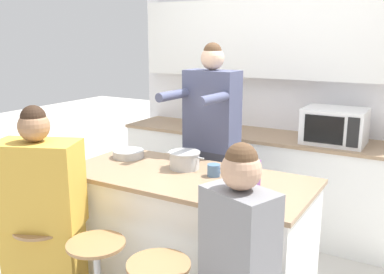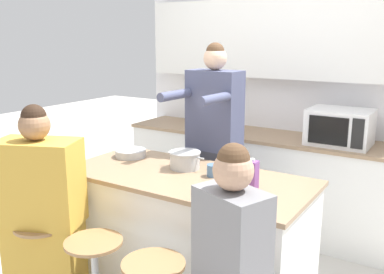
% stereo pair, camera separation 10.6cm
% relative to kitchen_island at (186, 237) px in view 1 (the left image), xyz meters
% --- Properties ---
extents(wall_back, '(3.09, 0.22, 2.70)m').
position_rel_kitchen_island_xyz_m(wall_back, '(0.00, 1.71, 1.08)').
color(wall_back, white).
rests_on(wall_back, ground_plane).
extents(back_counter, '(2.87, 0.60, 0.93)m').
position_rel_kitchen_island_xyz_m(back_counter, '(0.00, 1.43, -0.00)').
color(back_counter, white).
rests_on(back_counter, ground_plane).
extents(kitchen_island, '(1.71, 0.79, 0.92)m').
position_rel_kitchen_island_xyz_m(kitchen_island, '(0.00, 0.00, 0.00)').
color(kitchen_island, black).
rests_on(kitchen_island, ground_plane).
extents(bar_stool_leftmost, '(0.38, 0.38, 0.66)m').
position_rel_kitchen_island_xyz_m(bar_stool_leftmost, '(-0.68, -0.67, -0.13)').
color(bar_stool_leftmost, '#997047').
rests_on(bar_stool_leftmost, ground_plane).
extents(person_cooking, '(0.46, 0.59, 1.80)m').
position_rel_kitchen_island_xyz_m(person_cooking, '(-0.14, 0.63, 0.42)').
color(person_cooking, '#383842').
rests_on(person_cooking, ground_plane).
extents(person_wrapped_blanket, '(0.59, 0.47, 1.44)m').
position_rel_kitchen_island_xyz_m(person_wrapped_blanket, '(-0.69, -0.65, 0.21)').
color(person_wrapped_blanket, gold).
rests_on(person_wrapped_blanket, ground_plane).
extents(cooking_pot, '(0.31, 0.23, 0.12)m').
position_rel_kitchen_island_xyz_m(cooking_pot, '(-0.09, 0.13, 0.52)').
color(cooking_pot, '#B7BABC').
rests_on(cooking_pot, kitchen_island).
extents(fruit_bowl, '(0.24, 0.24, 0.06)m').
position_rel_kitchen_island_xyz_m(fruit_bowl, '(-0.62, 0.15, 0.48)').
color(fruit_bowl, '#B7BABC').
rests_on(fruit_bowl, kitchen_island).
extents(coffee_cup_near, '(0.12, 0.09, 0.08)m').
position_rel_kitchen_island_xyz_m(coffee_cup_near, '(0.17, 0.08, 0.50)').
color(coffee_cup_near, '#4C7099').
rests_on(coffee_cup_near, kitchen_island).
extents(banana_bunch, '(0.15, 0.11, 0.05)m').
position_rel_kitchen_island_xyz_m(banana_bunch, '(0.60, -0.28, 0.48)').
color(banana_bunch, yellow).
rests_on(banana_bunch, kitchen_island).
extents(juice_carton, '(0.07, 0.07, 0.19)m').
position_rel_kitchen_island_xyz_m(juice_carton, '(0.49, -0.01, 0.55)').
color(juice_carton, '#7A428E').
rests_on(juice_carton, kitchen_island).
extents(microwave, '(0.52, 0.41, 0.31)m').
position_rel_kitchen_island_xyz_m(microwave, '(0.67, 1.40, 0.62)').
color(microwave, white).
rests_on(microwave, back_counter).
extents(potted_plant, '(0.18, 0.18, 0.25)m').
position_rel_kitchen_island_xyz_m(potted_plant, '(-0.69, 1.43, 0.60)').
color(potted_plant, '#93563D').
rests_on(potted_plant, back_counter).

